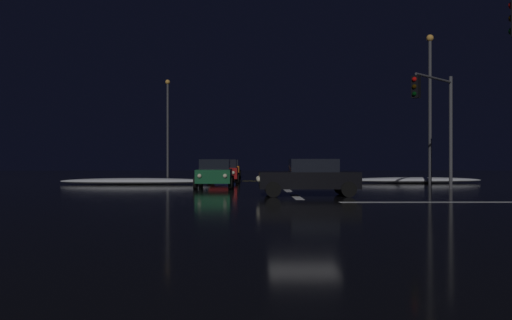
{
  "coord_description": "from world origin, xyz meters",
  "views": [
    {
      "loc": [
        -2.02,
        -19.1,
        1.51
      ],
      "look_at": [
        -1.53,
        11.85,
        1.53
      ],
      "focal_mm": 37.38,
      "sensor_mm": 36.0,
      "label": 1
    }
  ],
  "objects": [
    {
      "name": "ground",
      "position": [
        0.0,
        0.0,
        -0.05
      ],
      "size": [
        120.0,
        120.0,
        0.1
      ],
      "primitive_type": "cube",
      "color": "black"
    },
    {
      "name": "stop_line_north",
      "position": [
        0.0,
        8.25,
        0.0
      ],
      "size": [
        0.35,
        14.13,
        0.01
      ],
      "color": "white",
      "rests_on": "ground"
    },
    {
      "name": "centre_line_ns",
      "position": [
        0.0,
        19.85,
        0.0
      ],
      "size": [
        22.0,
        0.15,
        0.01
      ],
      "color": "yellow",
      "rests_on": "ground"
    },
    {
      "name": "snow_bank_left_curb",
      "position": [
        -9.05,
        14.41,
        0.2
      ],
      "size": [
        9.45,
        1.5,
        0.4
      ],
      "color": "white",
      "rests_on": "ground"
    },
    {
      "name": "snow_bank_right_curb",
      "position": [
        9.05,
        16.05,
        0.19
      ],
      "size": [
        8.94,
        1.5,
        0.39
      ],
      "color": "white",
      "rests_on": "ground"
    },
    {
      "name": "sedan_green",
      "position": [
        -3.81,
        10.14,
        0.8
      ],
      "size": [
        2.02,
        4.33,
        1.57
      ],
      "color": "#14512D",
      "rests_on": "ground"
    },
    {
      "name": "sedan_red",
      "position": [
        -3.58,
        16.89,
        0.8
      ],
      "size": [
        2.02,
        4.33,
        1.57
      ],
      "color": "maroon",
      "rests_on": "ground"
    },
    {
      "name": "sedan_blue",
      "position": [
        -3.78,
        22.64,
        0.8
      ],
      "size": [
        2.02,
        4.33,
        1.57
      ],
      "color": "navy",
      "rests_on": "ground"
    },
    {
      "name": "sedan_orange",
      "position": [
        -3.63,
        27.99,
        0.8
      ],
      "size": [
        2.02,
        4.33,
        1.57
      ],
      "color": "#C66014",
      "rests_on": "ground"
    },
    {
      "name": "sedan_black_crossing",
      "position": [
        0.62,
        3.53,
        0.8
      ],
      "size": [
        4.33,
        2.02,
        1.57
      ],
      "color": "black",
      "rests_on": "ground"
    },
    {
      "name": "traffic_signal_ne",
      "position": [
        7.47,
        7.47,
        4.08
      ],
      "size": [
        3.01,
        3.01,
        5.92
      ],
      "color": "#4C4C51",
      "rests_on": "ground"
    },
    {
      "name": "streetlamp_left_far",
      "position": [
        -9.35,
        29.85,
        5.15
      ],
      "size": [
        0.44,
        0.44,
        8.92
      ],
      "color": "#424247",
      "rests_on": "ground"
    },
    {
      "name": "streetlamp_right_near",
      "position": [
        9.35,
        13.85,
        5.37
      ],
      "size": [
        0.44,
        0.44,
        9.35
      ],
      "color": "#424247",
      "rests_on": "ground"
    }
  ]
}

